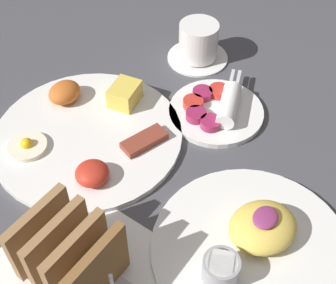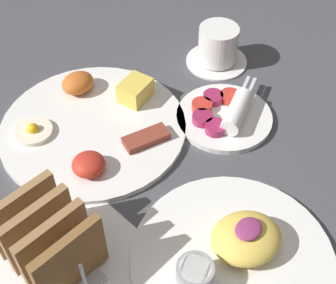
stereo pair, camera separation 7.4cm
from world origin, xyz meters
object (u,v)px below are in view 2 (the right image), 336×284
Objects in this scene: toast_rack at (48,240)px; coffee_cup at (218,47)px; plate_breakfast at (94,124)px; plate_foreground at (233,255)px; plate_condiments at (225,114)px.

toast_rack reaches higher than coffee_cup.
plate_breakfast is 0.33m from plate_foreground.
toast_rack is at bearing -178.66° from plate_condiments.
coffee_cup is at bearing 14.17° from toast_rack.
plate_breakfast is at bearing 173.40° from coffee_cup.
plate_foreground is 0.43m from coffee_cup.
plate_breakfast is 2.64× the size of coffee_cup.
plate_condiments is at bearing 1.34° from toast_rack.
toast_rack is (-0.17, 0.17, 0.04)m from plate_foreground.
plate_condiments is at bearing 41.77° from plate_foreground.
plate_condiments is at bearing -135.15° from coffee_cup.
plate_condiments is (0.17, -0.15, 0.00)m from plate_breakfast.
plate_breakfast is 0.23m from plate_condiments.
coffee_cup is at bearing 44.85° from plate_condiments.
plate_breakfast is 0.29m from coffee_cup.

